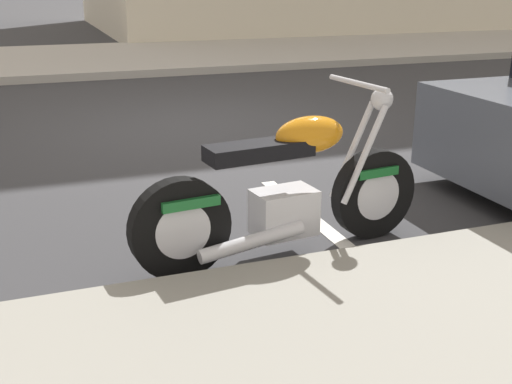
{
  "coord_description": "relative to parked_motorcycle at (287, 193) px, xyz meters",
  "views": [
    {
      "loc": [
        -1.94,
        -7.36,
        1.76
      ],
      "look_at": [
        -0.65,
        -3.81,
        0.46
      ],
      "focal_mm": 44.49,
      "sensor_mm": 36.0,
      "label": 1
    }
  ],
  "objects": [
    {
      "name": "ground_plane",
      "position": [
        0.43,
        3.81,
        -0.43
      ],
      "size": [
        260.0,
        260.0,
        0.0
      ],
      "primitive_type": "plane",
      "color": "#333335"
    },
    {
      "name": "parking_stall_stripe",
      "position": [
        0.43,
        0.38,
        -0.42
      ],
      "size": [
        0.12,
        2.2,
        0.01
      ],
      "primitive_type": "cube",
      "color": "silver",
      "rests_on": "ground"
    },
    {
      "name": "parked_motorcycle",
      "position": [
        0.0,
        0.0,
        0.0
      ],
      "size": [
        2.06,
        0.63,
        1.11
      ],
      "rotation": [
        0.0,
        0.0,
        0.12
      ],
      "color": "black",
      "rests_on": "ground"
    }
  ]
}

